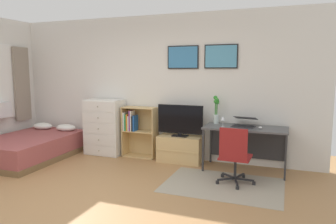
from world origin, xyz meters
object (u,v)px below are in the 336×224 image
at_px(bookshelf, 137,129).
at_px(television, 180,121).
at_px(computer_mouse, 260,128).
at_px(bed, 30,147).
at_px(dresser, 105,127).
at_px(tv_stand, 180,149).
at_px(desk, 246,134).
at_px(office_chair, 234,154).
at_px(bamboo_vase, 216,109).
at_px(wine_glass, 223,119).
at_px(laptop, 244,122).

xyz_separation_m(bookshelf, television, (0.90, -0.08, 0.22)).
height_order(television, computer_mouse, television).
distance_m(bed, dresser, 1.44).
height_order(tv_stand, desk, desk).
bearing_deg(office_chair, dresser, 164.96).
bearing_deg(bamboo_vase, wine_glass, -56.93).
xyz_separation_m(television, laptop, (1.14, -0.01, 0.04)).
bearing_deg(laptop, dresser, -173.71).
relative_size(desk, computer_mouse, 12.92).
height_order(laptop, wine_glass, wine_glass).
bearing_deg(office_chair, bed, -178.97).
bearing_deg(computer_mouse, laptop, 154.59).
relative_size(television, office_chair, 0.99).
relative_size(television, bamboo_vase, 1.73).
xyz_separation_m(office_chair, wine_glass, (-0.30, 0.65, 0.42)).
relative_size(dresser, computer_mouse, 10.52).
bearing_deg(laptop, bed, -162.55).
xyz_separation_m(tv_stand, desk, (1.17, -0.03, 0.37)).
bearing_deg(tv_stand, desk, -1.43).
height_order(television, laptop, television).
height_order(office_chair, laptop, laptop).
relative_size(tv_stand, wine_glass, 4.47).
xyz_separation_m(computer_mouse, wine_glass, (-0.60, -0.03, 0.12)).
bearing_deg(dresser, wine_glass, -4.15).
height_order(bookshelf, office_chair, bookshelf).
height_order(tv_stand, bamboo_vase, bamboo_vase).
relative_size(television, laptop, 1.95).
bearing_deg(wine_glass, office_chair, -64.92).
height_order(desk, laptop, laptop).
relative_size(bed, computer_mouse, 19.32).
distance_m(desk, laptop, 0.20).
height_order(bookshelf, tv_stand, bookshelf).
distance_m(dresser, tv_stand, 1.62).
relative_size(bookshelf, tv_stand, 1.21).
bearing_deg(desk, computer_mouse, -27.78).
bearing_deg(bookshelf, office_chair, -23.94).
xyz_separation_m(office_chair, laptop, (0.03, 0.81, 0.35)).
distance_m(bookshelf, office_chair, 2.20).
height_order(dresser, wine_glass, dresser).
relative_size(bed, tv_stand, 2.50).
distance_m(dresser, bookshelf, 0.69).
xyz_separation_m(television, office_chair, (1.11, -0.82, -0.31)).
height_order(dresser, bamboo_vase, bamboo_vase).
height_order(tv_stand, computer_mouse, computer_mouse).
distance_m(tv_stand, laptop, 1.27).
bearing_deg(computer_mouse, desk, 152.22).
height_order(dresser, computer_mouse, dresser).
distance_m(desk, wine_glass, 0.48).
relative_size(bookshelf, television, 1.14).
height_order(bookshelf, wine_glass, bookshelf).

